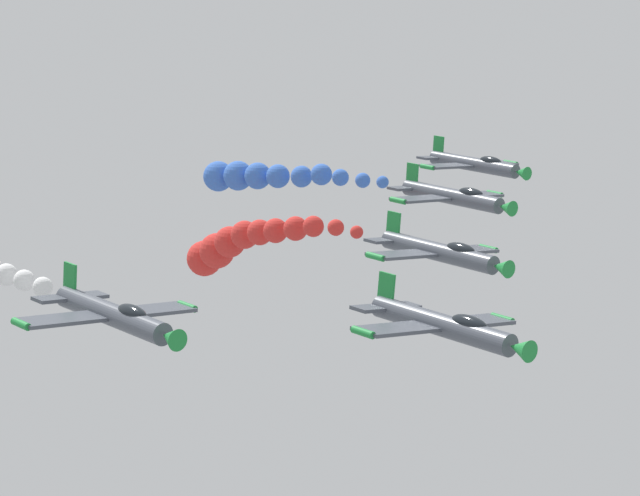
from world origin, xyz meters
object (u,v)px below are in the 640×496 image
Objects in this scene: airplane_left_inner at (441,252)px; airplane_lead at (444,325)px; airplane_left_outer at (454,196)px; airplane_trailing at (475,164)px; airplane_right_inner at (114,315)px.

airplane_lead is at bearing 46.97° from airplane_left_inner.
airplane_left_outer reaches higher than airplane_left_inner.
airplane_lead is 46.29m from airplane_trailing.
airplane_lead is 1.00× the size of airplane_left_inner.
airplane_left_inner is 29.66m from airplane_trailing.
airplane_trailing is at bearing -140.48° from airplane_left_outer.
airplane_left_inner is at bearing 41.18° from airplane_trailing.
airplane_trailing reaches higher than airplane_left_inner.
airplane_right_inner is at bearing 4.76° from airplane_left_inner.
airplane_left_outer is at bearing 39.52° from airplane_trailing.
airplane_left_outer is at bearing -137.08° from airplane_left_inner.
airplane_trailing is (-33.71, -31.72, 0.30)m from airplane_lead.
airplane_left_inner is 1.00× the size of airplane_trailing.
airplane_lead is 1.00× the size of airplane_left_outer.
airplane_left_outer is at bearing -134.91° from airplane_lead.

